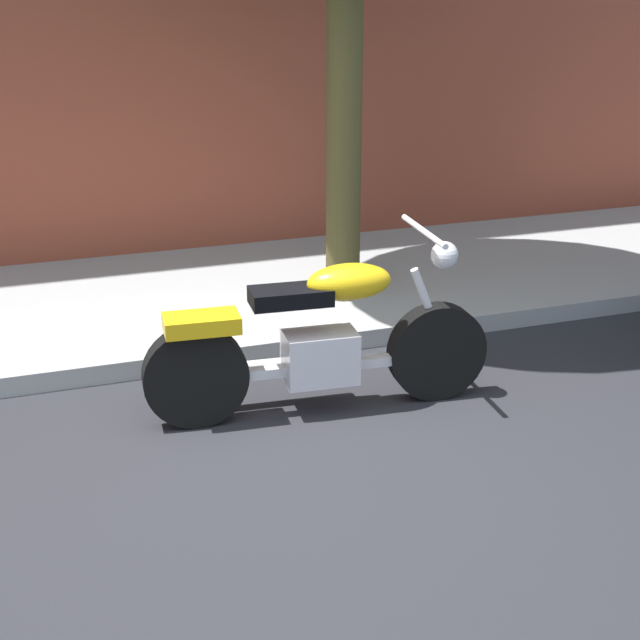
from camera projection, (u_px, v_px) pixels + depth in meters
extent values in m
plane|color=#28282D|center=(248.00, 462.00, 5.18)|extent=(60.00, 60.00, 0.00)
cube|color=#9E9E9E|center=(164.00, 304.00, 7.42)|extent=(21.16, 2.50, 0.14)
cylinder|color=black|center=(437.00, 352.00, 5.86)|extent=(0.64, 0.18, 0.63)
cylinder|color=black|center=(196.00, 377.00, 5.50)|extent=(0.64, 0.18, 0.63)
cube|color=silver|center=(320.00, 356.00, 5.66)|extent=(0.46, 0.32, 0.32)
cube|color=silver|center=(320.00, 367.00, 5.69)|extent=(1.38, 0.19, 0.06)
ellipsoid|color=yellow|center=(349.00, 282.00, 5.54)|extent=(0.54, 0.30, 0.22)
cube|color=black|center=(291.00, 296.00, 5.48)|extent=(0.50, 0.28, 0.10)
cube|color=yellow|center=(201.00, 323.00, 5.40)|extent=(0.46, 0.28, 0.10)
cylinder|color=silver|center=(430.00, 311.00, 5.75)|extent=(0.27, 0.07, 0.58)
cylinder|color=silver|center=(424.00, 231.00, 5.55)|extent=(0.09, 0.70, 0.04)
sphere|color=silver|center=(444.00, 255.00, 5.64)|extent=(0.17, 0.17, 0.17)
cylinder|color=silver|center=(275.00, 365.00, 5.79)|extent=(0.80, 0.16, 0.09)
cylinder|color=#4E4725|center=(344.00, 101.00, 6.85)|extent=(0.27, 0.27, 3.32)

